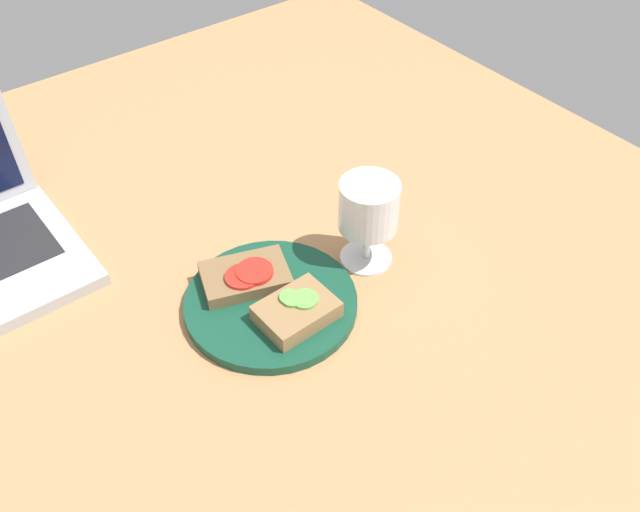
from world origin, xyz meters
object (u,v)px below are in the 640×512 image
at_px(plate, 271,303).
at_px(sandwich_with_tomato, 246,276).
at_px(sandwich_with_cucumber, 297,311).
at_px(wine_glass, 369,210).

xyz_separation_m(plate, sandwich_with_tomato, (-0.01, 0.05, 0.02)).
xyz_separation_m(sandwich_with_cucumber, wine_glass, (0.15, 0.04, 0.06)).
height_order(sandwich_with_cucumber, sandwich_with_tomato, sandwich_with_cucumber).
bearing_deg(wine_glass, plate, 177.66).
bearing_deg(plate, wine_glass, -2.34).
bearing_deg(sandwich_with_cucumber, plate, 99.77).
height_order(sandwich_with_cucumber, wine_glass, wine_glass).
height_order(plate, sandwich_with_tomato, sandwich_with_tomato).
bearing_deg(wine_glass, sandwich_with_cucumber, -164.99).
height_order(plate, sandwich_with_cucumber, sandwich_with_cucumber).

